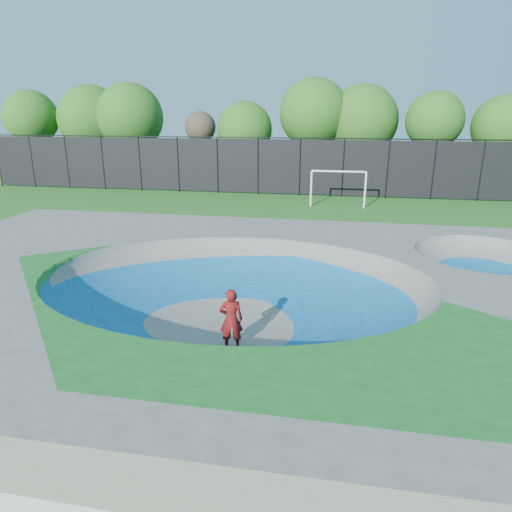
{
  "coord_description": "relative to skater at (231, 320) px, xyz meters",
  "views": [
    {
      "loc": [
        2.69,
        -11.6,
        5.86
      ],
      "look_at": [
        0.07,
        3.0,
        1.1
      ],
      "focal_mm": 32.0,
      "sensor_mm": 36.0,
      "label": 1
    }
  ],
  "objects": [
    {
      "name": "ground",
      "position": [
        -0.23,
        1.43,
        -0.83
      ],
      "size": [
        120.0,
        120.0,
        0.0
      ],
      "primitive_type": "plane",
      "color": "#235E1A",
      "rests_on": "ground"
    },
    {
      "name": "skate_deck",
      "position": [
        -0.23,
        1.43,
        -0.08
      ],
      "size": [
        22.0,
        14.0,
        1.5
      ],
      "primitive_type": "cube",
      "color": "gray",
      "rests_on": "ground"
    },
    {
      "name": "skater",
      "position": [
        0.0,
        0.0,
        0.0
      ],
      "size": [
        0.68,
        0.53,
        1.65
      ],
      "primitive_type": "imported",
      "rotation": [
        0.0,
        0.0,
        3.39
      ],
      "color": "red",
      "rests_on": "ground"
    },
    {
      "name": "skateboard",
      "position": [
        -0.0,
        0.0,
        -0.8
      ],
      "size": [
        0.81,
        0.45,
        0.05
      ],
      "primitive_type": "cube",
      "rotation": [
        0.0,
        0.0,
        0.31
      ],
      "color": "black",
      "rests_on": "ground"
    },
    {
      "name": "soccer_goal",
      "position": [
        2.49,
        18.76,
        0.76
      ],
      "size": [
        3.46,
        0.12,
        2.29
      ],
      "color": "white",
      "rests_on": "ground"
    },
    {
      "name": "fence",
      "position": [
        -0.23,
        22.43,
        1.27
      ],
      "size": [
        48.09,
        0.09,
        4.04
      ],
      "color": "black",
      "rests_on": "ground"
    },
    {
      "name": "treeline",
      "position": [
        -1.18,
        27.66,
        4.17
      ],
      "size": [
        53.06,
        6.65,
        8.34
      ],
      "color": "#4A3625",
      "rests_on": "ground"
    }
  ]
}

